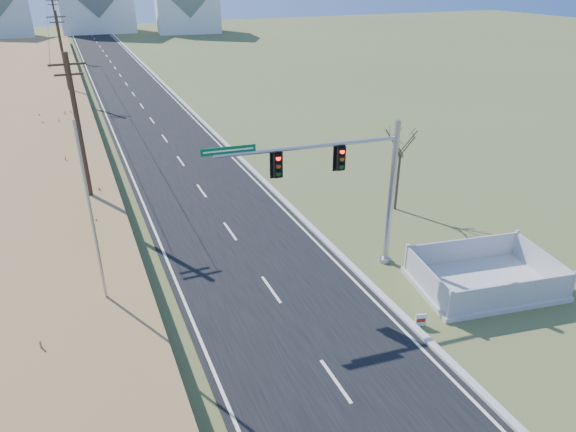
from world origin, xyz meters
The scene contains 11 objects.
ground centered at (0.00, 0.00, 0.00)m, with size 260.00×260.00×0.00m, color #515B2C.
road centered at (0.00, 50.00, 0.03)m, with size 8.00×180.00×0.06m, color black.
curb centered at (4.15, 50.00, 0.09)m, with size 0.30×180.00×0.18m, color #B2AFA8.
utility_pole_near centered at (-6.50, 15.00, 4.68)m, with size 1.80×0.26×9.00m.
utility_pole_mid centered at (-6.50, 45.00, 4.68)m, with size 1.80×0.26×9.00m.
utility_pole_far centered at (-6.50, 75.00, 4.68)m, with size 1.80×0.26×9.00m.
traffic_signal_mast centered at (4.11, 4.34, 4.29)m, with size 8.69×1.13×6.94m.
fence_enclosure centered at (8.78, 0.65, 0.28)m, with size 6.56×4.99×1.37m.
open_sign centered at (4.50, -0.61, 0.30)m, with size 0.44×0.17×0.55m.
flagpole centered at (-6.69, 4.34, 3.30)m, with size 0.37×0.37×8.27m.
bare_tree centered at (9.77, 9.03, 4.13)m, with size 1.93×1.93×5.12m.
Camera 1 is at (-6.71, -13.55, 12.73)m, focal length 32.00 mm.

